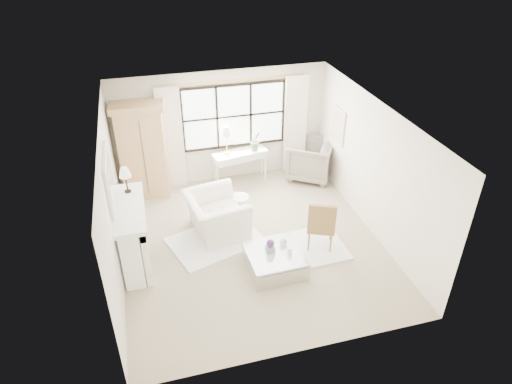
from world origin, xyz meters
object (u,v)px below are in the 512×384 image
armoire (143,149)px  coffee_table (275,261)px  console_table (240,167)px  club_armchair (216,215)px

armoire → coffee_table: size_ratio=2.17×
armoire → coffee_table: armoire is taller
armoire → coffee_table: 4.04m
console_table → coffee_table: (-0.14, -3.30, -0.22)m
console_table → club_armchair: size_ratio=1.09×
armoire → console_table: 2.34m
console_table → club_armchair: club_armchair is taller
club_armchair → coffee_table: bearing=-160.0°
armoire → console_table: armoire is taller
armoire → club_armchair: 2.40m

